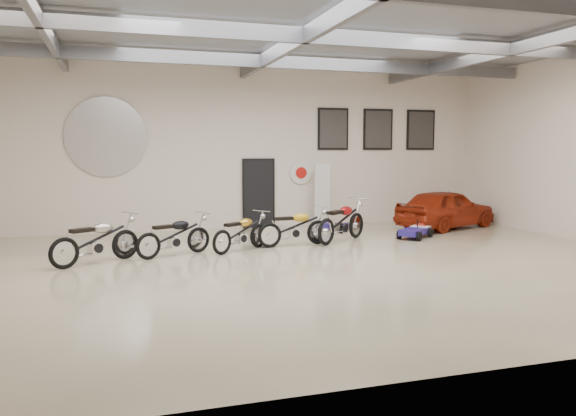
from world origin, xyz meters
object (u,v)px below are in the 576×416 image
object	(u,v)px
motorcycle_silver	(96,239)
vintage_car	(446,209)
motorcycle_yellow	(294,226)
motorcycle_red	(342,220)
banner_stand	(322,196)
go_kart	(417,228)
motorcycle_gold	(241,232)
motorcycle_black	(174,235)

from	to	relation	value
motorcycle_silver	vintage_car	xyz separation A→B (m)	(10.23, 2.55, 0.08)
motorcycle_silver	motorcycle_yellow	bearing A→B (deg)	-21.09
motorcycle_yellow	motorcycle_red	bearing A→B (deg)	4.85
banner_stand	go_kart	world-z (taller)	banner_stand
motorcycle_gold	motorcycle_yellow	world-z (taller)	motorcycle_yellow
motorcycle_silver	vintage_car	distance (m)	10.54
motorcycle_gold	motorcycle_yellow	bearing A→B (deg)	-21.74
banner_stand	motorcycle_gold	bearing A→B (deg)	-142.09
motorcycle_yellow	go_kart	distance (m)	3.67
motorcycle_black	motorcycle_gold	distance (m)	1.61
motorcycle_silver	vintage_car	world-z (taller)	vintage_car
motorcycle_black	go_kart	size ratio (longest dim) A/B	1.31
banner_stand	go_kart	distance (m)	3.45
banner_stand	motorcycle_yellow	distance (m)	3.74
motorcycle_silver	motorcycle_red	size ratio (longest dim) A/B	0.94
motorcycle_silver	motorcycle_gold	world-z (taller)	motorcycle_silver
motorcycle_black	motorcycle_gold	world-z (taller)	motorcycle_black
motorcycle_gold	motorcycle_red	distance (m)	2.93
banner_stand	motorcycle_red	distance (m)	2.96
motorcycle_silver	motorcycle_red	xyz separation A→B (m)	(6.17, 1.17, 0.03)
motorcycle_black	motorcycle_yellow	size ratio (longest dim) A/B	0.98
motorcycle_yellow	vintage_car	bearing A→B (deg)	10.65
motorcycle_red	vintage_car	bearing A→B (deg)	-17.06
motorcycle_yellow	motorcycle_black	bearing A→B (deg)	-177.45
motorcycle_silver	motorcycle_red	distance (m)	6.28
motorcycle_yellow	vintage_car	distance (m)	5.73
motorcycle_silver	motorcycle_black	world-z (taller)	motorcycle_silver
vintage_car	go_kart	bearing A→B (deg)	106.95
banner_stand	motorcycle_yellow	world-z (taller)	banner_stand
banner_stand	motorcycle_red	bearing A→B (deg)	-108.09
banner_stand	vintage_car	world-z (taller)	banner_stand
motorcycle_black	go_kart	world-z (taller)	motorcycle_black
vintage_car	motorcycle_yellow	bearing A→B (deg)	86.07
motorcycle_silver	go_kart	world-z (taller)	motorcycle_silver
motorcycle_red	go_kart	bearing A→B (deg)	-36.66
motorcycle_red	go_kart	world-z (taller)	motorcycle_red
go_kart	banner_stand	bearing A→B (deg)	82.50
vintage_car	motorcycle_red	bearing A→B (deg)	88.01
motorcycle_yellow	go_kart	size ratio (longest dim) A/B	1.34
motorcycle_silver	vintage_car	size ratio (longest dim) A/B	0.57
motorcycle_gold	vintage_car	world-z (taller)	vintage_car
vintage_car	motorcycle_gold	bearing A→B (deg)	85.05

